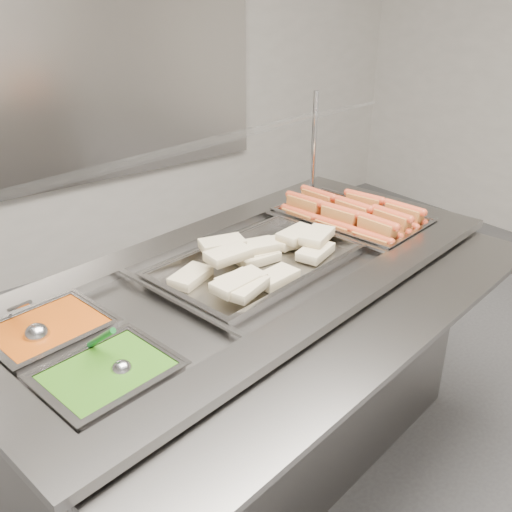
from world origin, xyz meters
TOP-DOWN VIEW (x-y plane):
  - back_panel at (0.00, 2.45)m, footprint 3.00×0.04m
  - steam_counter at (-0.06, 0.41)m, footprint 1.99×1.11m
  - tray_rail at (0.02, -0.10)m, footprint 1.82×0.63m
  - sneeze_guard at (-0.09, 0.63)m, footprint 1.68×0.54m
  - pan_hotdogs at (0.56, 0.50)m, footprint 0.42×0.60m
  - pan_wraps at (0.00, 0.42)m, footprint 0.73×0.50m
  - pan_beans at (-0.72, 0.46)m, footprint 0.33×0.28m
  - pan_peas at (-0.67, 0.17)m, footprint 0.33×0.28m
  - hotdogs_in_buns at (0.56, 0.48)m, footprint 0.37×0.54m
  - tortilla_wraps at (0.02, 0.42)m, footprint 0.67×0.41m
  - ladle at (-0.75, 0.44)m, footprint 0.07×0.20m
  - serving_spoon at (-0.64, 0.17)m, footprint 0.06×0.18m

SIDE VIEW (x-z plane):
  - steam_counter at x=-0.06m, z-range 0.00..0.90m
  - tray_rail at x=0.02m, z-range 0.83..0.88m
  - pan_hotdogs at x=0.56m, z-range 0.81..0.91m
  - pan_beans at x=-0.72m, z-range 0.81..0.91m
  - pan_peas at x=-0.67m, z-range 0.81..0.91m
  - pan_wraps at x=0.00m, z-range 0.84..0.91m
  - hotdogs_in_buns at x=0.56m, z-range 0.85..0.97m
  - ladle at x=-0.75m, z-range 0.83..0.98m
  - serving_spoon at x=-0.64m, z-range 0.84..0.98m
  - tortilla_wraps at x=0.02m, z-range 0.86..0.96m
  - back_panel at x=0.00m, z-range 0.60..1.80m
  - sneeze_guard at x=-0.09m, z-range 1.04..1.49m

